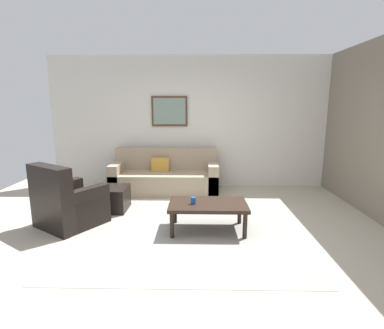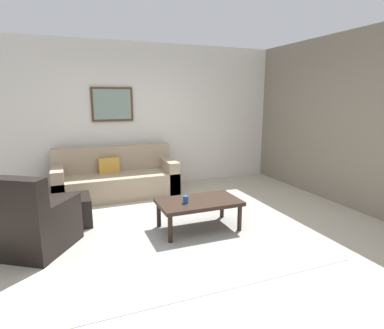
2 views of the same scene
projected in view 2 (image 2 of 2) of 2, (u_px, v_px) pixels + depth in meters
ground_plane at (179, 236)px, 4.12m from camera, size 8.00×8.00×0.00m
rear_partition at (135, 117)px, 6.20m from camera, size 6.00×0.12×2.80m
stone_feature_panel at (360, 122)px, 4.91m from camera, size 0.12×5.20×2.80m
area_rug at (179, 235)px, 4.12m from camera, size 3.09×2.60×0.01m
couch_main at (116, 179)px, 5.80m from camera, size 2.15×0.88×0.88m
armchair_leather at (29, 227)px, 3.64m from camera, size 1.11×1.11×0.95m
ottoman at (70, 211)px, 4.45m from camera, size 0.56×0.56×0.40m
coffee_table at (199, 204)px, 4.27m from camera, size 1.10×0.64×0.41m
cup at (186, 200)px, 4.13m from camera, size 0.07×0.07×0.10m
framed_artwork at (112, 104)px, 5.91m from camera, size 0.77×0.04×0.63m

